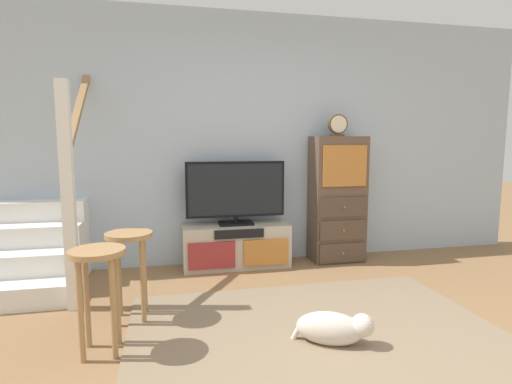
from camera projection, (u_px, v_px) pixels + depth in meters
name	position (u px, v px, depth m)	size (l,w,h in m)	color
ground_plane	(355.00, 383.00, 2.22)	(20.00, 20.00, 0.00)	olive
back_wall	(258.00, 140.00, 4.43)	(6.40, 0.12, 2.70)	#A8BCD1
area_rug	(316.00, 332.00, 2.80)	(2.60, 1.80, 0.01)	#847056
media_console	(236.00, 246.00, 4.25)	(1.13, 0.38, 0.46)	#BCB29E
television	(236.00, 191.00, 4.20)	(1.05, 0.22, 0.67)	black
side_cabinet	(337.00, 199.00, 4.44)	(0.58, 0.38, 1.39)	brown
desk_clock	(338.00, 125.00, 4.32)	(0.21, 0.08, 0.24)	#4C3823
staircase	(38.00, 242.00, 3.83)	(1.00, 1.36, 2.20)	white
bar_stool_near	(98.00, 276.00, 2.47)	(0.34, 0.34, 0.68)	#A37A4C
bar_stool_far	(130.00, 255.00, 2.95)	(0.34, 0.34, 0.67)	#A37A4C
dog	(334.00, 328.00, 2.62)	(0.50, 0.37, 0.23)	beige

